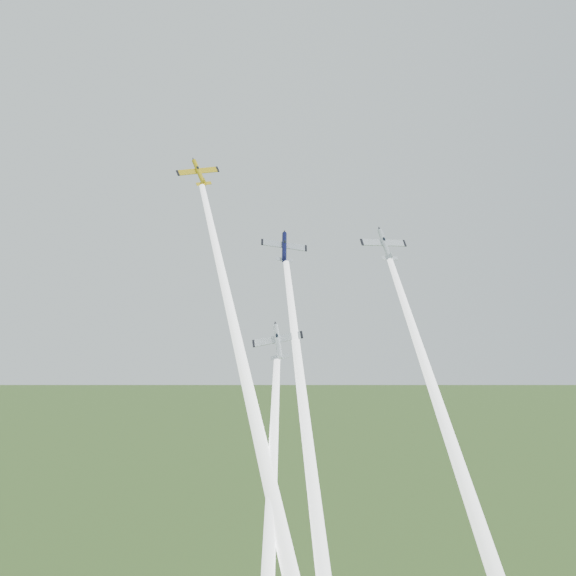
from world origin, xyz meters
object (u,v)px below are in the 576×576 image
at_px(plane_silver_right, 385,245).
at_px(plane_silver_low, 278,342).
at_px(plane_navy, 284,247).
at_px(plane_yellow, 199,173).

height_order(plane_silver_right, plane_silver_low, plane_silver_right).
bearing_deg(plane_navy, plane_yellow, 145.91).
relative_size(plane_silver_right, plane_silver_low, 1.08).
bearing_deg(plane_silver_low, plane_silver_right, 37.90).
bearing_deg(plane_silver_low, plane_navy, 87.80).
bearing_deg(plane_silver_low, plane_yellow, 131.45).
bearing_deg(plane_yellow, plane_silver_low, -74.97).
relative_size(plane_navy, plane_silver_right, 0.94).
relative_size(plane_navy, plane_silver_low, 1.01).
distance_m(plane_navy, plane_silver_right, 16.43).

